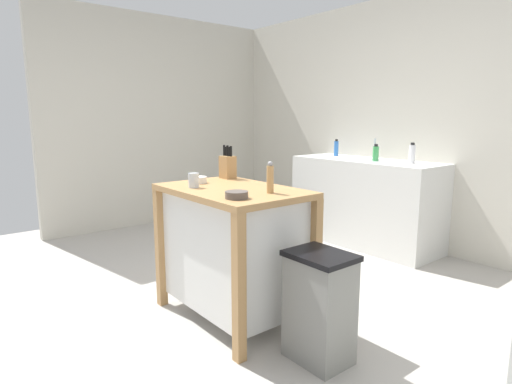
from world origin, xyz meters
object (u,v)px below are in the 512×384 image
Objects in this scene: kitchen_island at (233,246)px; bowl_ceramic_small at (198,180)px; sink_faucet at (375,149)px; pepper_grinder at (270,178)px; drinking_cup at (194,180)px; trash_bin at (319,307)px; bowl_ceramic_wide at (237,195)px; knife_block at (228,166)px; bottle_hand_soap at (412,154)px; bottle_spray_cleaner at (336,148)px; bottle_dish_soap at (376,153)px.

kitchen_island is 8.23× the size of bowl_ceramic_small.
pepper_grinder is at bearing -69.83° from sink_faucet.
drinking_cup is 1.14m from trash_bin.
pepper_grinder is at bearing 12.45° from bowl_ceramic_small.
kitchen_island is at bearing -175.94° from trash_bin.
knife_block is at bearing 148.33° from bowl_ceramic_wide.
drinking_cup is at bearing -94.26° from bottle_hand_soap.
drinking_cup is 2.34m from bottle_hand_soap.
bowl_ceramic_small is 0.64m from pepper_grinder.
kitchen_island is at bearing 11.52° from bowl_ceramic_small.
drinking_cup is (0.15, -0.13, 0.02)m from bowl_ceramic_small.
knife_block is 0.31m from bowl_ceramic_small.
bowl_ceramic_small is at bearing 168.47° from bowl_ceramic_wide.
bottle_hand_soap is (0.32, 2.21, 0.08)m from bowl_ceramic_small.
bowl_ceramic_wide is 0.61× the size of sink_faucet.
pepper_grinder is 0.81m from trash_bin.
sink_faucet is at bearing 168.52° from bottle_hand_soap.
bowl_ceramic_wide is 0.65m from bowl_ceramic_small.
trash_bin is at bearing 4.06° from kitchen_island.
kitchen_island is 0.77m from trash_bin.
bottle_hand_soap is (0.50, -0.10, -0.02)m from sink_faucet.
bottle_spray_cleaner is at bearing 118.60° from bowl_ceramic_wide.
sink_faucet is at bearing 119.58° from trash_bin.
bottle_dish_soap is at bearing 91.37° from bowl_ceramic_small.
bottle_dish_soap is at bearing -9.88° from bottle_spray_cleaner.
bowl_ceramic_small is at bearing -168.48° from kitchen_island.
drinking_cup is at bearing -165.07° from trash_bin.
drinking_cup is at bearing 179.51° from bowl_ceramic_wide.
knife_block is at bearing -86.63° from sink_faucet.
bottle_spray_cleaner is (-1.74, 2.15, 0.69)m from trash_bin.
sink_faucet is 1.13× the size of bottle_spray_cleaner.
kitchen_island is 4.97× the size of bottle_hand_soap.
bottle_hand_soap is (-0.30, 2.07, 0.02)m from pepper_grinder.
bottle_spray_cleaner is 0.96× the size of bottle_hand_soap.
trash_bin is (0.92, 0.24, -0.63)m from drinking_cup.
sink_faucet is (-0.80, 2.18, 0.03)m from pepper_grinder.
bottle_hand_soap is (0.38, 1.91, 0.02)m from knife_block.
kitchen_island is 5.19× the size of bottle_spray_cleaner.
bowl_ceramic_small is 2.32m from sink_faucet.
drinking_cup is at bearing -82.31° from sink_faucet.
bottle_spray_cleaner is (-0.61, 1.96, 0.01)m from knife_block.
kitchen_island is 4.02× the size of knife_block.
knife_block reaches higher than bowl_ceramic_small.
bowl_ceramic_small is at bearing -173.65° from trash_bin.
bowl_ceramic_small is 2.24m from bottle_hand_soap.
knife_block is 2.58× the size of drinking_cup.
bowl_ceramic_wide is 2.39m from bottle_dish_soap.
knife_block reaches higher than bottle_spray_cleaner.
trash_bin is (0.43, 0.25, -0.60)m from bowl_ceramic_wide.
pepper_grinder is 2.10m from bottle_hand_soap.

